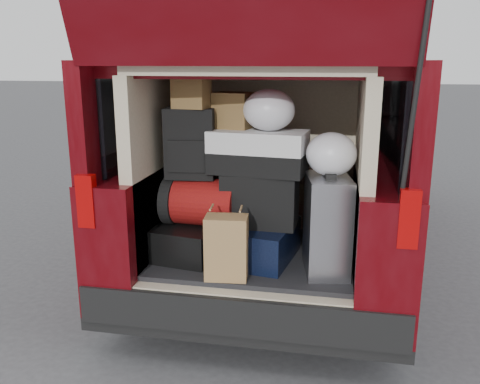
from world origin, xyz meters
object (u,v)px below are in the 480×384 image
object	(u,v)px
backpack	(191,143)
twotone_duffel	(258,152)
navy_hardshell	(257,241)
black_soft_case	(260,199)
silver_roller	(327,225)
kraft_bag	(226,248)
black_hardshell	(191,238)
red_duffel	(201,202)

from	to	relation	value
backpack	twotone_duffel	distance (m)	0.43
navy_hardshell	twotone_duffel	xyz separation A→B (m)	(0.00, 0.01, 0.57)
black_soft_case	twotone_duffel	size ratio (longest dim) A/B	0.78
silver_roller	backpack	bearing A→B (deg)	162.23
kraft_bag	black_soft_case	size ratio (longest dim) A/B	0.82
black_hardshell	backpack	xyz separation A→B (m)	(0.01, 0.01, 0.62)
navy_hardshell	silver_roller	size ratio (longest dim) A/B	0.91
twotone_duffel	backpack	bearing A→B (deg)	-173.37
silver_roller	twotone_duffel	size ratio (longest dim) A/B	1.00
red_duffel	backpack	size ratio (longest dim) A/B	1.05
silver_roller	kraft_bag	size ratio (longest dim) A/B	1.55
kraft_bag	backpack	xyz separation A→B (m)	(-0.30, 0.34, 0.54)
silver_roller	red_duffel	world-z (taller)	silver_roller
black_hardshell	backpack	bearing A→B (deg)	71.20
silver_roller	backpack	world-z (taller)	backpack
red_duffel	kraft_bag	bearing A→B (deg)	-49.66
black_soft_case	backpack	xyz separation A→B (m)	(-0.44, 0.01, 0.33)
black_hardshell	silver_roller	size ratio (longest dim) A/B	0.91
black_hardshell	navy_hardshell	distance (m)	0.43
navy_hardshell	black_soft_case	size ratio (longest dim) A/B	1.16
black_hardshell	silver_roller	distance (m)	0.89
navy_hardshell	silver_roller	xyz separation A→B (m)	(0.43, -0.11, 0.17)
red_duffel	black_soft_case	bearing A→B (deg)	5.98
red_duffel	black_soft_case	xyz separation A→B (m)	(0.38, 0.01, 0.03)
red_duffel	black_soft_case	world-z (taller)	black_soft_case
silver_roller	black_hardshell	bearing A→B (deg)	163.04
black_hardshell	red_duffel	size ratio (longest dim) A/B	1.14
black_hardshell	twotone_duffel	bearing A→B (deg)	10.86
navy_hardshell	kraft_bag	xyz separation A→B (m)	(-0.13, -0.33, 0.07)
black_soft_case	twotone_duffel	bearing A→B (deg)	148.12
red_duffel	black_soft_case	distance (m)	0.38
silver_roller	twotone_duffel	xyz separation A→B (m)	(-0.43, 0.13, 0.40)
red_duffel	backpack	xyz separation A→B (m)	(-0.07, 0.02, 0.37)
kraft_bag	twotone_duffel	xyz separation A→B (m)	(0.13, 0.34, 0.50)
black_soft_case	red_duffel	bearing A→B (deg)	-176.48
kraft_bag	red_duffel	size ratio (longest dim) A/B	0.81
silver_roller	backpack	xyz separation A→B (m)	(-0.86, 0.12, 0.44)
backpack	black_soft_case	bearing A→B (deg)	-6.86
silver_roller	red_duffel	xyz separation A→B (m)	(-0.79, 0.10, 0.07)
silver_roller	red_duffel	distance (m)	0.80
navy_hardshell	black_soft_case	xyz separation A→B (m)	(0.02, 0.00, 0.28)
kraft_bag	twotone_duffel	world-z (taller)	twotone_duffel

